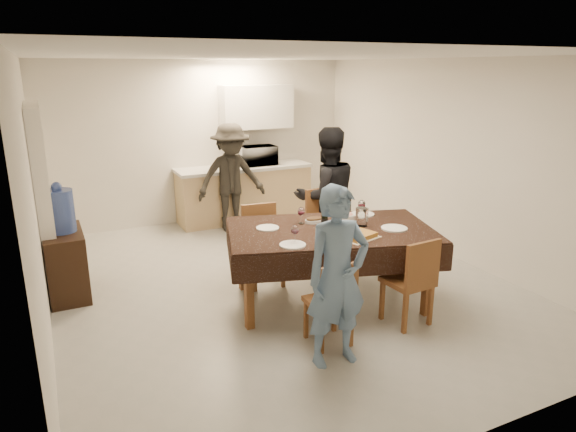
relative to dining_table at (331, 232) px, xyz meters
name	(u,v)px	position (x,y,z in m)	size (l,w,h in m)	color
floor	(280,283)	(-0.28, 0.69, -0.80)	(5.00, 6.00, 0.02)	#A8A9A4
ceiling	(278,56)	(-0.28, 0.69, 1.80)	(5.00, 6.00, 0.02)	white
wall_back	(202,142)	(-0.28, 3.69, 0.50)	(5.00, 0.02, 2.60)	silver
wall_front	(482,266)	(-0.28, -2.31, 0.50)	(5.00, 0.02, 2.60)	silver
wall_left	(33,201)	(-2.78, 0.69, 0.50)	(0.02, 6.00, 2.60)	silver
wall_right	(449,160)	(2.22, 0.69, 0.50)	(0.02, 6.00, 2.60)	silver
stub_partition	(43,197)	(-2.70, 1.89, 0.25)	(0.15, 1.40, 2.10)	white
kitchen_base_cabinet	(245,194)	(0.32, 3.37, -0.37)	(2.20, 0.60, 0.86)	tan
kitchen_worktop	(244,168)	(0.32, 3.37, 0.09)	(2.24, 0.64, 0.05)	beige
upper_cabinet	(256,107)	(0.62, 3.51, 1.05)	(1.20, 0.34, 0.70)	silver
dining_table	(331,232)	(0.00, 0.00, 0.00)	(2.42, 1.82, 0.84)	black
chair_near_left	(333,295)	(-0.45, -0.83, -0.29)	(0.38, 0.38, 0.45)	brown
chair_near_right	(414,274)	(0.45, -0.84, -0.24)	(0.44, 0.45, 0.49)	brown
chair_far_left	(267,240)	(-0.45, 0.66, -0.23)	(0.46, 0.47, 0.51)	brown
chair_far_right	(335,225)	(0.45, 0.65, -0.17)	(0.50, 0.50, 0.56)	brown
console	(66,264)	(-2.56, 1.43, -0.42)	(0.41, 0.81, 0.75)	black
water_jug	(59,211)	(-2.56, 1.43, 0.19)	(0.31, 0.31, 0.47)	#3D56A8
wine_bottle	(325,215)	(-0.05, 0.05, 0.19)	(0.07, 0.07, 0.29)	black
water_pitcher	(362,217)	(0.35, -0.05, 0.14)	(0.13, 0.13, 0.20)	white
savoury_tart	(359,236)	(0.10, -0.38, 0.06)	(0.39, 0.29, 0.05)	gold
salad_bowl	(346,217)	(0.30, 0.18, 0.08)	(0.20, 0.20, 0.08)	white
mushroom_dish	(314,221)	(-0.05, 0.28, 0.06)	(0.19, 0.19, 0.03)	white
wine_glass_a	(295,234)	(-0.55, -0.25, 0.13)	(0.08, 0.08, 0.19)	white
wine_glass_b	(362,208)	(0.55, 0.25, 0.14)	(0.09, 0.09, 0.19)	white
wine_glass_c	(301,215)	(-0.20, 0.30, 0.13)	(0.08, 0.08, 0.19)	white
plate_near_left	(293,245)	(-0.60, -0.30, 0.05)	(0.26, 0.26, 0.01)	white
plate_near_right	(394,228)	(0.60, -0.30, 0.05)	(0.28, 0.28, 0.02)	white
plate_far_left	(268,228)	(-0.60, 0.30, 0.05)	(0.24, 0.24, 0.01)	white
plate_far_right	(362,214)	(0.60, 0.30, 0.05)	(0.27, 0.27, 0.02)	white
microwave	(258,155)	(0.57, 3.37, 0.27)	(0.57, 0.39, 0.32)	silver
person_near	(337,277)	(-0.55, -1.05, -0.01)	(0.58, 0.38, 1.58)	#5D7CA3
person_far	(326,197)	(0.55, 1.05, 0.09)	(0.86, 0.67, 1.78)	black
person_kitchen	(231,178)	(-0.07, 2.92, 0.04)	(1.08, 0.62, 1.67)	black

